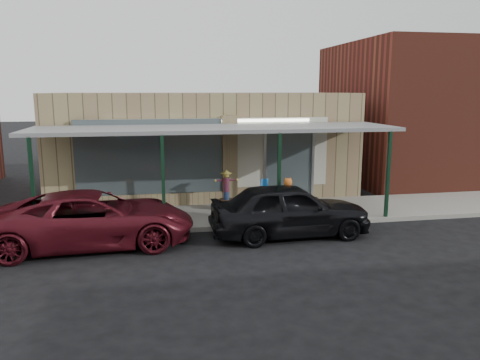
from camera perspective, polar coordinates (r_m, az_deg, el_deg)
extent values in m
plane|color=black|center=(12.74, -0.70, -8.79)|extent=(120.00, 120.00, 0.00)
cube|color=gray|center=(16.12, -2.87, -4.31)|extent=(40.00, 3.20, 0.15)
cube|color=#8C7D56|center=(20.25, -4.65, 4.60)|extent=(12.00, 6.00, 4.20)
cube|color=#475256|center=(17.05, -10.93, 2.60)|extent=(5.20, 0.06, 2.80)
cube|color=#475256|center=(17.95, 5.95, 1.85)|extent=(1.80, 0.06, 2.80)
cube|color=#8C7D56|center=(17.34, -1.28, 2.26)|extent=(0.55, 0.30, 3.40)
cube|color=#8C7D56|center=(17.38, -10.75, -2.44)|extent=(5.20, 0.30, 0.50)
cube|color=#B8B6A3|center=(17.27, -3.62, 3.21)|extent=(9.00, 0.02, 2.60)
cube|color=white|center=(17.13, -3.65, 7.18)|extent=(7.50, 0.03, 0.10)
cube|color=gray|center=(15.61, -2.97, 6.29)|extent=(12.00, 3.00, 0.12)
cube|color=black|center=(14.67, -23.94, -0.84)|extent=(0.10, 0.10, 2.95)
cube|color=black|center=(14.25, -9.34, -0.36)|extent=(0.10, 0.10, 2.95)
cube|color=black|center=(14.75, 4.78, 0.12)|extent=(0.10, 0.10, 2.95)
cube|color=black|center=(16.11, 17.59, 0.56)|extent=(0.10, 0.10, 2.95)
cube|color=maroon|center=(25.87, 25.33, 7.50)|extent=(12.00, 8.00, 6.50)
cylinder|color=#452D1B|center=(16.57, -1.67, -2.97)|extent=(0.58, 0.58, 0.36)
cylinder|color=navy|center=(16.50, -1.68, -1.90)|extent=(0.21, 0.21, 0.27)
cylinder|color=maroon|center=(16.42, -1.69, -0.58)|extent=(0.23, 0.23, 0.50)
sphere|color=gold|center=(16.35, -1.69, 0.60)|extent=(0.20, 0.20, 0.20)
cone|color=gold|center=(16.33, -1.70, 1.01)|extent=(0.33, 0.33, 0.13)
cylinder|color=#452D1B|center=(15.55, -14.20, -4.11)|extent=(0.79, 0.79, 0.42)
ellipsoid|color=orange|center=(15.47, -14.26, -2.85)|extent=(0.34, 0.34, 0.28)
cylinder|color=#4C471E|center=(15.43, -14.28, -2.28)|extent=(0.04, 0.04, 0.06)
cylinder|color=gray|center=(15.07, 2.97, -2.96)|extent=(0.04, 0.04, 1.09)
cube|color=blue|center=(14.92, 3.00, -0.40)|extent=(0.27, 0.13, 0.28)
imported|color=black|center=(13.98, 6.07, -3.62)|extent=(4.78, 2.04, 1.61)
ellipsoid|color=orange|center=(14.74, 5.89, -1.60)|extent=(0.37, 0.31, 0.47)
sphere|color=orange|center=(14.72, 5.86, -0.30)|extent=(0.27, 0.27, 0.27)
cylinder|color=#17691F|center=(14.70, 5.90, -0.88)|extent=(0.18, 0.18, 0.02)
imported|color=#53101A|center=(13.70, -17.41, -4.53)|extent=(5.67, 2.87, 1.54)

